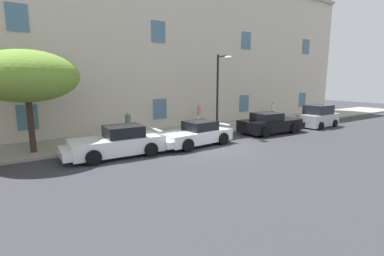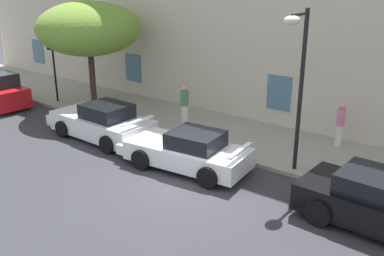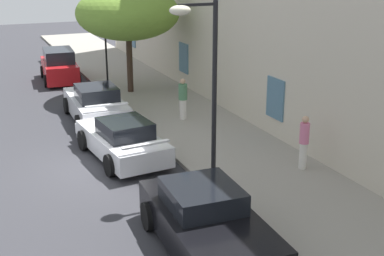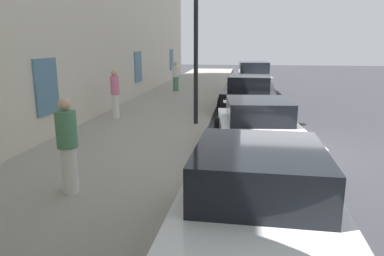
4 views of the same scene
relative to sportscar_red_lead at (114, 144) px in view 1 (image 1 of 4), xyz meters
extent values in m
plane|color=#333338|center=(5.29, -1.02, -0.65)|extent=(80.00, 80.00, 0.00)
cube|color=gray|center=(5.29, 3.38, -0.58)|extent=(60.00, 4.18, 0.14)
cube|color=beige|center=(5.29, 7.09, 5.34)|extent=(43.34, 3.24, 11.98)
cube|color=slate|center=(-3.37, 5.44, 0.95)|extent=(1.10, 0.06, 1.50)
cube|color=slate|center=(5.29, 5.44, 0.95)|extent=(1.10, 0.06, 1.50)
cube|color=slate|center=(13.96, 5.44, 0.95)|extent=(1.10, 0.06, 1.50)
cube|color=slate|center=(22.63, 5.44, 0.95)|extent=(1.10, 0.06, 1.50)
cube|color=slate|center=(-3.37, 5.44, 6.54)|extent=(1.10, 0.06, 1.50)
cube|color=slate|center=(5.29, 5.44, 6.54)|extent=(1.10, 0.06, 1.50)
cube|color=slate|center=(13.96, 5.44, 6.54)|extent=(1.10, 0.06, 1.50)
cube|color=slate|center=(22.63, 5.44, 6.54)|extent=(1.10, 0.06, 1.50)
cube|color=white|center=(0.15, 0.00, -0.09)|extent=(4.53, 2.02, 0.78)
cube|color=black|center=(0.49, -0.01, 0.58)|extent=(1.83, 1.58, 0.56)
cube|color=white|center=(-1.82, 0.04, -0.18)|extent=(1.39, 1.80, 0.43)
cube|color=white|center=(2.21, -0.05, 0.52)|extent=(0.20, 1.64, 0.06)
cylinder|color=black|center=(-1.26, -0.93, -0.30)|extent=(0.71, 0.26, 0.70)
cylinder|color=black|center=(-1.22, 0.99, -0.30)|extent=(0.71, 0.26, 0.70)
cylinder|color=black|center=(1.52, -1.00, -0.30)|extent=(0.71, 0.26, 0.70)
cylinder|color=black|center=(1.56, 0.92, -0.30)|extent=(0.71, 0.26, 0.70)
cube|color=white|center=(4.75, -0.22, -0.11)|extent=(4.44, 2.26, 0.66)
cube|color=black|center=(5.07, -0.19, 0.48)|extent=(1.85, 1.64, 0.53)
cube|color=white|center=(2.88, -0.40, -0.19)|extent=(1.44, 1.82, 0.36)
cube|color=white|center=(6.71, -0.02, 0.44)|extent=(0.31, 1.58, 0.06)
cylinder|color=black|center=(3.52, -1.27, -0.29)|extent=(0.74, 0.31, 0.72)
cylinder|color=black|center=(3.34, 0.57, -0.29)|extent=(0.74, 0.31, 0.72)
cylinder|color=black|center=(6.16, -1.01, -0.29)|extent=(0.74, 0.31, 0.72)
cylinder|color=black|center=(5.98, 0.83, -0.29)|extent=(0.74, 0.31, 0.72)
cube|color=black|center=(11.24, -0.07, -0.07)|extent=(4.59, 2.22, 0.78)
cube|color=black|center=(10.90, -0.05, 0.57)|extent=(1.87, 1.69, 0.51)
cube|color=black|center=(13.22, -0.16, -0.17)|extent=(1.43, 1.91, 0.43)
cylinder|color=black|center=(12.68, 0.88, -0.29)|extent=(0.74, 0.27, 0.73)
cylinder|color=black|center=(12.59, -1.14, -0.29)|extent=(0.74, 0.27, 0.73)
cylinder|color=black|center=(9.89, 1.00, -0.29)|extent=(0.74, 0.27, 0.73)
cylinder|color=black|center=(9.80, -1.01, -0.29)|extent=(0.74, 0.27, 0.73)
cube|color=#B2B7BC|center=(16.59, -0.35, -0.07)|extent=(3.61, 1.93, 0.94)
cube|color=#1E232B|center=(16.59, -0.35, 0.76)|extent=(2.20, 1.65, 0.71)
cylinder|color=black|center=(17.60, 0.58, -0.35)|extent=(0.61, 0.23, 0.60)
cylinder|color=black|center=(17.69, -1.16, -0.35)|extent=(0.61, 0.23, 0.60)
cylinder|color=black|center=(15.49, 0.47, -0.35)|extent=(0.61, 0.23, 0.60)
cylinder|color=black|center=(15.58, -1.28, -0.35)|extent=(0.61, 0.23, 0.60)
cylinder|color=#38281E|center=(-3.37, 2.59, 0.95)|extent=(0.29, 0.29, 2.93)
ellipsoid|color=olive|center=(-3.37, 2.59, 3.31)|extent=(4.91, 4.91, 2.55)
cylinder|color=black|center=(7.85, 1.72, 2.14)|extent=(0.14, 0.14, 5.31)
cube|color=black|center=(7.85, 1.17, 4.65)|extent=(0.08, 1.10, 0.08)
ellipsoid|color=#EAE5C6|center=(7.85, 0.67, 4.52)|extent=(0.44, 0.60, 0.28)
cylinder|color=silver|center=(1.92, 3.19, -0.10)|extent=(0.40, 0.40, 0.83)
cylinder|color=#4C7F59|center=(1.92, 3.19, 0.64)|extent=(0.50, 0.50, 0.64)
sphere|color=tan|center=(1.92, 3.19, 1.08)|extent=(0.22, 0.22, 0.22)
cylinder|color=#4C7F59|center=(16.16, 3.94, -0.12)|extent=(0.45, 0.45, 0.79)
cylinder|color=silver|center=(16.16, 3.94, 0.58)|extent=(0.56, 0.56, 0.61)
sphere|color=tan|center=(16.16, 3.94, 1.00)|extent=(0.22, 0.22, 0.22)
cylinder|color=silver|center=(8.30, 4.63, -0.09)|extent=(0.26, 0.26, 0.85)
cylinder|color=pink|center=(8.30, 4.63, 0.66)|extent=(0.33, 0.33, 0.65)
sphere|color=tan|center=(8.30, 4.63, 1.11)|extent=(0.22, 0.22, 0.22)
camera|label=1|loc=(-4.16, -13.40, 3.16)|focal=26.02mm
camera|label=2|loc=(13.35, -11.26, 5.79)|focal=41.05mm
camera|label=3|loc=(20.99, -4.71, 5.90)|focal=49.07mm
camera|label=4|loc=(-3.71, 0.22, 2.07)|focal=33.57mm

